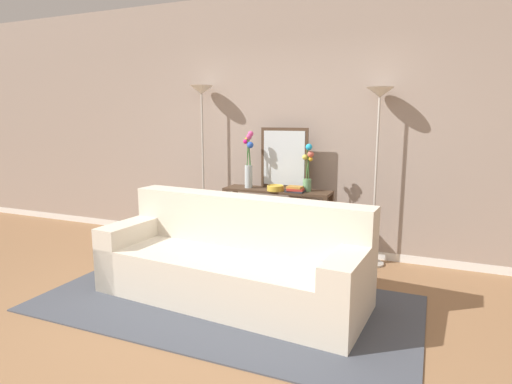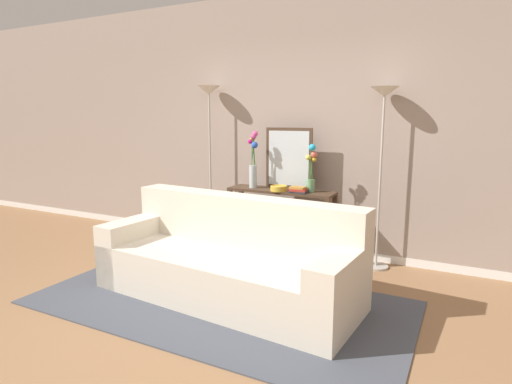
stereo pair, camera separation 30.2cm
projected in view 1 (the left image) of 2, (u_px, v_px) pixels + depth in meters
ground_plane at (202, 330)px, 3.23m from camera, size 16.00×16.00×0.02m
back_wall at (295, 125)px, 5.00m from camera, size 12.00×0.15×3.00m
area_rug at (225, 303)px, 3.65m from camera, size 3.22×1.65×0.01m
couch at (233, 263)px, 3.74m from camera, size 2.42×1.06×0.88m
console_table at (277, 211)px, 4.82m from camera, size 1.23×0.32×0.79m
floor_lamp_left at (202, 121)px, 5.17m from camera, size 0.28×0.28×1.96m
floor_lamp_right at (378, 127)px, 4.38m from camera, size 0.28×0.28×1.89m
wall_mirror at (284, 158)px, 4.82m from camera, size 0.56×0.02×0.69m
vase_tall_flowers at (249, 162)px, 4.83m from camera, size 0.12×0.11×0.65m
vase_short_flowers at (308, 169)px, 4.62m from camera, size 0.12×0.12×0.52m
fruit_bowl at (275, 188)px, 4.69m from camera, size 0.19×0.19×0.06m
book_stack at (295, 189)px, 4.60m from camera, size 0.20×0.16×0.07m
book_row_under_console at (252, 248)px, 5.02m from camera, size 0.38×0.17×0.13m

